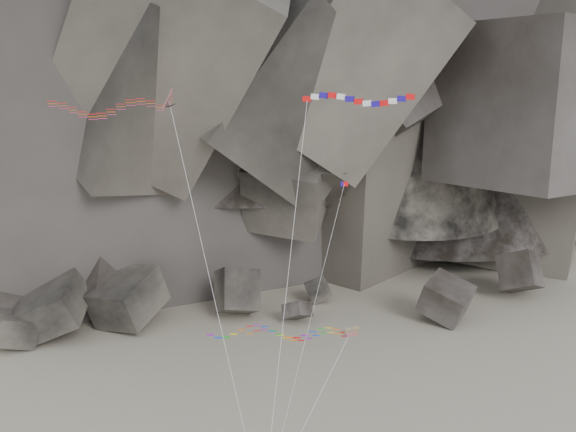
{
  "coord_description": "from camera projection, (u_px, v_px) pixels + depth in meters",
  "views": [
    {
      "loc": [
        -4.17,
        -45.22,
        31.43
      ],
      "look_at": [
        2.43,
        6.0,
        20.0
      ],
      "focal_mm": 40.0,
      "sensor_mm": 36.0,
      "label": 1
    }
  ],
  "objects": [
    {
      "name": "boulder_field",
      "position": [
        140.0,
        308.0,
        81.67
      ],
      "size": [
        87.52,
        17.16,
        9.36
      ],
      "color": "#47423F",
      "rests_on": "ground"
    },
    {
      "name": "delta_kite",
      "position": [
        103.0,
        107.0,
        48.21
      ],
      "size": [
        15.42,
        11.92,
        28.76
      ],
      "rotation": [
        0.0,
        0.0,
        -0.38
      ],
      "color": "red",
      "rests_on": "ground"
    },
    {
      "name": "banner_kite",
      "position": [
        357.0,
        103.0,
        47.08
      ],
      "size": [
        11.92,
        9.83,
        28.34
      ],
      "rotation": [
        0.0,
        0.0,
        -0.4
      ],
      "color": "red",
      "rests_on": "ground"
    },
    {
      "name": "parafoil_kite",
      "position": [
        275.0,
        332.0,
        50.63
      ],
      "size": [
        12.35,
        8.65,
        10.27
      ],
      "rotation": [
        0.0,
        0.0,
        0.18
      ],
      "color": "#E4AE0C",
      "rests_on": "ground"
    },
    {
      "name": "pennant_kite",
      "position": [
        327.0,
        253.0,
        47.43
      ],
      "size": [
        7.36,
        7.83,
        21.73
      ],
      "rotation": [
        0.0,
        0.0,
        -0.11
      ],
      "color": "red",
      "rests_on": "ground"
    },
    {
      "name": "headland",
      "position": [
        226.0,
        11.0,
        109.81
      ],
      "size": [
        110.0,
        70.0,
        84.0
      ],
      "primitive_type": null,
      "color": "#5B544A",
      "rests_on": "ground"
    }
  ]
}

